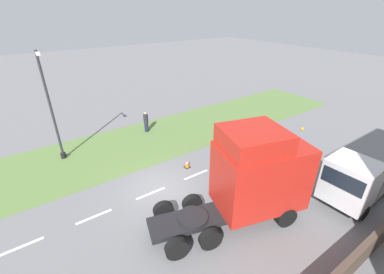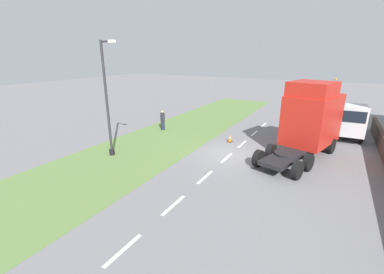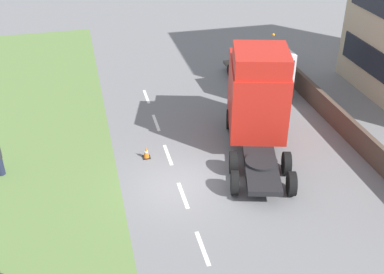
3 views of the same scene
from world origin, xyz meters
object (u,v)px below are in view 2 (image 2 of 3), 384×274
Objects in this scene: lamp_post at (108,106)px; traffic_cone_lead at (230,138)px; flatbed_truck at (348,121)px; pedestrian at (163,120)px; lorry_cab at (310,118)px.

lamp_post is 12.62× the size of traffic_cone_lead.
pedestrian is (-14.37, -4.80, -0.63)m from flatbed_truck.
lamp_post reaches higher than traffic_cone_lead.
pedestrian is at bearing -164.43° from lorry_cab.
flatbed_truck is 0.80× the size of lamp_post.
pedestrian is 6.54m from traffic_cone_lead.
pedestrian is (-11.98, -0.01, -1.58)m from lorry_cab.
traffic_cone_lead is (-5.47, -0.23, -2.18)m from lorry_cab.
flatbed_truck is at bearing 39.97° from lamp_post.
pedestrian reaches higher than traffic_cone_lead.
flatbed_truck reaches higher than traffic_cone_lead.
lorry_cab is at bearing 61.39° from flatbed_truck.
traffic_cone_lead is at bearing -1.88° from pedestrian.
traffic_cone_lead is (-7.85, -5.02, -1.23)m from flatbed_truck.
pedestrian is at bearing 16.36° from flatbed_truck.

